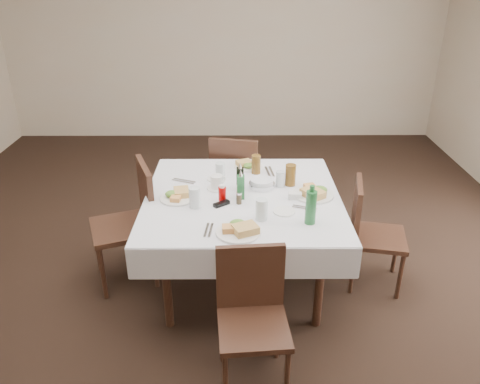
{
  "coord_description": "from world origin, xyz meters",
  "views": [
    {
      "loc": [
        0.19,
        -3.11,
        2.28
      ],
      "look_at": [
        0.21,
        -0.07,
        0.8
      ],
      "focal_mm": 35.0,
      "sensor_mm": 36.0,
      "label": 1
    }
  ],
  "objects_px": {
    "chair_south": "(252,308)",
    "chair_west": "(133,216)",
    "dining_table": "(243,204)",
    "water_s": "(262,210)",
    "water_n": "(220,171)",
    "oil_cruet_dark": "(240,178)",
    "water_e": "(280,179)",
    "oil_cruet_green": "(241,186)",
    "green_bottle": "(311,207)",
    "chair_east": "(368,228)",
    "bread_basket": "(262,183)",
    "ketchup_bottle": "(222,193)",
    "water_w": "(195,197)",
    "chair_north": "(236,176)",
    "coffee_mug": "(217,183)"
  },
  "relations": [
    {
      "from": "chair_south",
      "to": "chair_west",
      "type": "xyz_separation_m",
      "value": [
        -0.88,
        1.0,
        0.06
      ]
    },
    {
      "from": "chair_south",
      "to": "dining_table",
      "type": "bearing_deg",
      "value": 92.74
    },
    {
      "from": "water_s",
      "to": "water_n",
      "type": "bearing_deg",
      "value": 114.31
    },
    {
      "from": "oil_cruet_dark",
      "to": "water_e",
      "type": "bearing_deg",
      "value": 10.73
    },
    {
      "from": "oil_cruet_green",
      "to": "green_bottle",
      "type": "bearing_deg",
      "value": -39.02
    },
    {
      "from": "chair_east",
      "to": "water_e",
      "type": "relative_size",
      "value": 7.02
    },
    {
      "from": "water_n",
      "to": "oil_cruet_green",
      "type": "height_order",
      "value": "oil_cruet_green"
    },
    {
      "from": "chair_south",
      "to": "bread_basket",
      "type": "height_order",
      "value": "chair_south"
    },
    {
      "from": "ketchup_bottle",
      "to": "water_e",
      "type": "bearing_deg",
      "value": 28.03
    },
    {
      "from": "water_s",
      "to": "bread_basket",
      "type": "relative_size",
      "value": 0.75
    },
    {
      "from": "oil_cruet_green",
      "to": "water_n",
      "type": "bearing_deg",
      "value": 115.3
    },
    {
      "from": "dining_table",
      "to": "chair_west",
      "type": "height_order",
      "value": "chair_west"
    },
    {
      "from": "dining_table",
      "to": "chair_west",
      "type": "xyz_separation_m",
      "value": [
        -0.84,
        0.07,
        -0.14
      ]
    },
    {
      "from": "bread_basket",
      "to": "water_w",
      "type": "bearing_deg",
      "value": -146.29
    },
    {
      "from": "bread_basket",
      "to": "oil_cruet_dark",
      "type": "xyz_separation_m",
      "value": [
        -0.16,
        -0.04,
        0.06
      ]
    },
    {
      "from": "chair_south",
      "to": "chair_west",
      "type": "height_order",
      "value": "chair_west"
    },
    {
      "from": "water_e",
      "to": "oil_cruet_dark",
      "type": "xyz_separation_m",
      "value": [
        -0.3,
        -0.06,
        0.03
      ]
    },
    {
      "from": "bread_basket",
      "to": "water_n",
      "type": "bearing_deg",
      "value": 155.28
    },
    {
      "from": "chair_north",
      "to": "water_n",
      "type": "relative_size",
      "value": 6.67
    },
    {
      "from": "water_w",
      "to": "green_bottle",
      "type": "height_order",
      "value": "green_bottle"
    },
    {
      "from": "water_w",
      "to": "chair_south",
      "type": "bearing_deg",
      "value": -62.94
    },
    {
      "from": "dining_table",
      "to": "bread_basket",
      "type": "height_order",
      "value": "bread_basket"
    },
    {
      "from": "chair_east",
      "to": "water_n",
      "type": "bearing_deg",
      "value": 165.44
    },
    {
      "from": "water_s",
      "to": "green_bottle",
      "type": "bearing_deg",
      "value": -8.97
    },
    {
      "from": "water_w",
      "to": "coffee_mug",
      "type": "bearing_deg",
      "value": 64.26
    },
    {
      "from": "chair_north",
      "to": "green_bottle",
      "type": "bearing_deg",
      "value": -69.4
    },
    {
      "from": "chair_north",
      "to": "chair_west",
      "type": "xyz_separation_m",
      "value": [
        -0.78,
        -0.81,
        0.02
      ]
    },
    {
      "from": "water_n",
      "to": "chair_west",
      "type": "bearing_deg",
      "value": -162.57
    },
    {
      "from": "oil_cruet_green",
      "to": "ketchup_bottle",
      "type": "relative_size",
      "value": 1.89
    },
    {
      "from": "chair_west",
      "to": "water_n",
      "type": "distance_m",
      "value": 0.75
    },
    {
      "from": "chair_east",
      "to": "oil_cruet_green",
      "type": "xyz_separation_m",
      "value": [
        -0.97,
        -0.04,
        0.37
      ]
    },
    {
      "from": "coffee_mug",
      "to": "water_s",
      "type": "bearing_deg",
      "value": -56.68
    },
    {
      "from": "water_w",
      "to": "coffee_mug",
      "type": "height_order",
      "value": "water_w"
    },
    {
      "from": "water_n",
      "to": "water_w",
      "type": "xyz_separation_m",
      "value": [
        -0.16,
        -0.47,
        0.01
      ]
    },
    {
      "from": "water_s",
      "to": "ketchup_bottle",
      "type": "distance_m",
      "value": 0.39
    },
    {
      "from": "chair_north",
      "to": "oil_cruet_dark",
      "type": "distance_m",
      "value": 0.85
    },
    {
      "from": "dining_table",
      "to": "coffee_mug",
      "type": "distance_m",
      "value": 0.25
    },
    {
      "from": "water_s",
      "to": "green_bottle",
      "type": "height_order",
      "value": "green_bottle"
    },
    {
      "from": "coffee_mug",
      "to": "green_bottle",
      "type": "relative_size",
      "value": 0.55
    },
    {
      "from": "water_e",
      "to": "green_bottle",
      "type": "distance_m",
      "value": 0.59
    },
    {
      "from": "water_s",
      "to": "water_e",
      "type": "distance_m",
      "value": 0.54
    },
    {
      "from": "chair_west",
      "to": "chair_east",
      "type": "bearing_deg",
      "value": -2.67
    },
    {
      "from": "chair_west",
      "to": "bread_basket",
      "type": "height_order",
      "value": "chair_west"
    },
    {
      "from": "chair_east",
      "to": "oil_cruet_dark",
      "type": "bearing_deg",
      "value": 173.85
    },
    {
      "from": "dining_table",
      "to": "water_n",
      "type": "bearing_deg",
      "value": 121.13
    },
    {
      "from": "chair_west",
      "to": "oil_cruet_green",
      "type": "relative_size",
      "value": 4.28
    },
    {
      "from": "ketchup_bottle",
      "to": "green_bottle",
      "type": "xyz_separation_m",
      "value": [
        0.58,
        -0.34,
        0.06
      ]
    },
    {
      "from": "water_s",
      "to": "oil_cruet_dark",
      "type": "height_order",
      "value": "oil_cruet_dark"
    },
    {
      "from": "chair_north",
      "to": "water_s",
      "type": "distance_m",
      "value": 1.29
    },
    {
      "from": "water_e",
      "to": "ketchup_bottle",
      "type": "relative_size",
      "value": 1.02
    }
  ]
}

